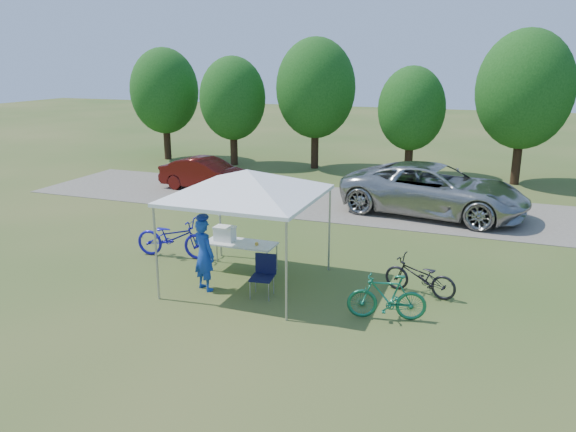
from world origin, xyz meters
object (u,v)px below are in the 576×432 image
cooler (225,233)px  bike_green (387,297)px  minivan (434,190)px  folding_chair (264,272)px  bike_dark (420,276)px  bike_blue (173,238)px  cyclist (204,255)px  sedan (207,174)px  folding_table (241,244)px

cooler → bike_green: (4.35, -1.44, -0.43)m
cooler → minivan: size_ratio=0.08×
folding_chair → bike_dark: bearing=13.6°
folding_chair → bike_blue: bearing=148.3°
cooler → cyclist: bearing=-83.0°
bike_dark → cyclist: bearing=-60.7°
folding_chair → minivan: (2.75, 8.19, 0.31)m
cooler → bike_dark: size_ratio=0.31×
bike_green → bike_dark: (0.46, 1.47, -0.05)m
cyclist → sedan: size_ratio=0.43×
folding_table → bike_green: (3.92, -1.44, -0.20)m
bike_blue → minivan: 9.01m
folding_chair → bike_dark: 3.48m
folding_table → sedan: (-5.04, 7.58, -0.03)m
cooler → sedan: (-4.61, 7.58, -0.26)m
folding_chair → minivan: size_ratio=0.15×
cyclist → bike_dark: 4.87m
cyclist → bike_dark: size_ratio=1.02×
folding_chair → bike_blue: (-3.23, 1.47, -0.02)m
minivan → bike_dark: bearing=-167.2°
folding_table → folding_chair: folding_chair is taller
folding_chair → bike_green: bike_green is taller
cooler → bike_blue: bearing=171.2°
bike_green → bike_dark: bike_green is taller
cyclist → bike_blue: 2.49m
bike_blue → folding_table: bearing=-103.5°
bike_green → bike_dark: size_ratio=0.97×
cooler → bike_blue: size_ratio=0.25×
folding_chair → bike_dark: folding_chair is taller
bike_dark → minivan: minivan is taller
minivan → sedan: minivan is taller
minivan → sedan: (-8.92, 0.60, -0.21)m
bike_dark → sedan: 12.07m
folding_chair → bike_green: 2.80m
cyclist → sedan: 10.16m
folding_chair → cooler: (-1.56, 1.21, 0.36)m
cyclist → bike_blue: cyclist is taller
folding_chair → cooler: cooler is taller
folding_table → cooler: size_ratio=3.49×
folding_table → bike_green: 4.18m
folding_table → cooler: cooler is taller
bike_green → minivan: bearing=167.4°
folding_chair → cyclist: size_ratio=0.56×
bike_blue → minivan: minivan is taller
cooler → bike_dark: (4.81, 0.03, -0.48)m
folding_table → bike_dark: bike_dark is taller
folding_table → cyclist: cyclist is taller
cooler → bike_green: size_ratio=0.32×
bike_green → sedan: size_ratio=0.41×
bike_green → bike_blue: bearing=-118.7°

